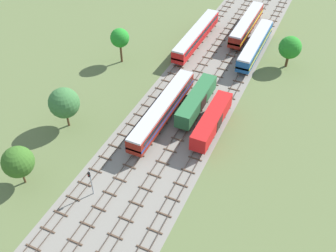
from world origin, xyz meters
The scene contains 17 objects.
ground_plane centered at (0.00, 56.00, 0.00)m, with size 480.00×480.00×0.00m, color #5B6B3D.
ballast_bed centered at (0.00, 56.00, 0.00)m, with size 17.43×176.00×0.01m, color gray.
track_far_left centered at (-6.72, 57.00, 0.14)m, with size 2.40×126.00×0.29m.
track_left centered at (-2.24, 57.00, 0.14)m, with size 2.40×126.00×0.29m.
track_centre_left centered at (2.24, 57.00, 0.14)m, with size 2.40×126.00×0.29m.
track_centre centered at (6.72, 57.00, 0.14)m, with size 2.40×126.00×0.29m.
passenger_coach_left_nearest centered at (-2.24, 50.11, 2.61)m, with size 2.96×22.00×3.80m.
freight_boxcar_centre_near centered at (6.72, 51.03, 2.45)m, with size 2.87×14.00×3.60m.
freight_boxcar_centre_left_mid centered at (2.24, 55.10, 2.45)m, with size 2.87×14.00×3.60m.
passenger_coach_far_left_midfar centered at (-6.72, 77.73, 2.61)m, with size 2.96×22.00×3.80m.
diesel_railcar_centre_far centered at (6.72, 79.10, 2.60)m, with size 2.96×20.50×3.80m.
diesel_railcar_centre_left_farther centered at (2.24, 87.85, 2.60)m, with size 2.96×20.50×3.80m.
signal_post_nearest centered at (-4.48, 30.47, 3.15)m, with size 0.28×0.47×4.92m.
lineside_tree_0 centered at (14.30, 77.45, 4.59)m, with size 4.73×4.73×6.98m.
lineside_tree_2 centered at (-18.90, 64.27, 5.75)m, with size 4.03×4.03×7.82m.
lineside_tree_3 centered at (-16.92, 41.78, 5.10)m, with size 5.37×5.37×7.79m.
lineside_tree_4 centered at (-15.20, 28.01, 4.53)m, with size 4.78×4.78×6.93m.
Camera 1 is at (21.05, 1.74, 46.13)m, focal length 41.58 mm.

